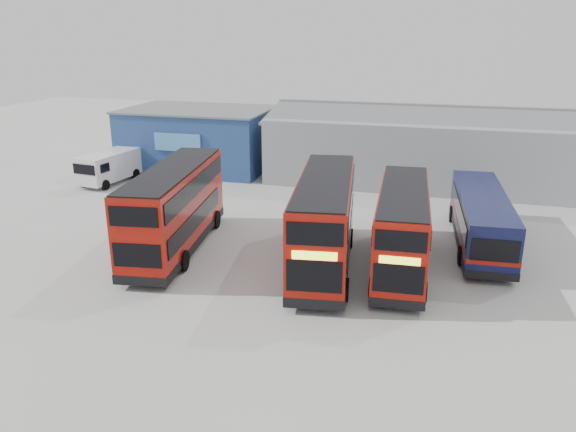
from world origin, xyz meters
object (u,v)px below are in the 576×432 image
at_px(double_decker_centre, 324,223).
at_px(panel_van, 109,166).
at_px(single_decker_blue, 481,220).
at_px(office_block, 199,138).
at_px(maintenance_shed, 465,147).
at_px(double_decker_right, 402,230).
at_px(double_decker_left, 175,210).

distance_m(double_decker_centre, panel_van, 22.76).
bearing_deg(single_decker_blue, panel_van, -16.67).
height_order(office_block, single_decker_blue, office_block).
xyz_separation_m(office_block, maintenance_shed, (22.00, 2.01, 0.02)).
height_order(double_decker_centre, double_decker_right, double_decker_centre).
relative_size(double_decker_left, panel_van, 1.95).
distance_m(maintenance_shed, double_decker_right, 19.75).
xyz_separation_m(office_block, panel_van, (-4.78, -6.59, -1.24)).
bearing_deg(maintenance_shed, office_block, -174.79).
height_order(double_decker_right, single_decker_blue, double_decker_right).
xyz_separation_m(double_decker_left, single_decker_blue, (16.06, 5.10, -0.82)).
distance_m(double_decker_left, single_decker_blue, 16.87).
bearing_deg(double_decker_right, panel_van, 151.82).
xyz_separation_m(single_decker_blue, panel_van, (-27.45, 6.31, -0.13)).
height_order(double_decker_left, single_decker_blue, double_decker_left).
bearing_deg(maintenance_shed, double_decker_right, -99.71).
relative_size(office_block, double_decker_left, 1.11).
bearing_deg(maintenance_shed, single_decker_blue, -87.43).
xyz_separation_m(double_decker_centre, double_decker_right, (3.80, 0.58, -0.22)).
relative_size(office_block, double_decker_centre, 1.10).
bearing_deg(double_decker_left, maintenance_shed, -135.53).
height_order(maintenance_shed, panel_van, maintenance_shed).
bearing_deg(double_decker_right, double_decker_left, 179.27).
distance_m(office_block, panel_van, 8.24).
bearing_deg(double_decker_left, office_block, -77.80).
relative_size(double_decker_centre, panel_van, 1.96).
xyz_separation_m(office_block, single_decker_blue, (22.67, -12.90, -1.11)).
bearing_deg(maintenance_shed, double_decker_left, -127.56).
xyz_separation_m(office_block, double_decker_centre, (14.87, -18.04, -0.27)).
xyz_separation_m(maintenance_shed, panel_van, (-26.78, -8.60, -1.27)).
bearing_deg(office_block, panel_van, -125.97).
relative_size(double_decker_centre, single_decker_blue, 1.01).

